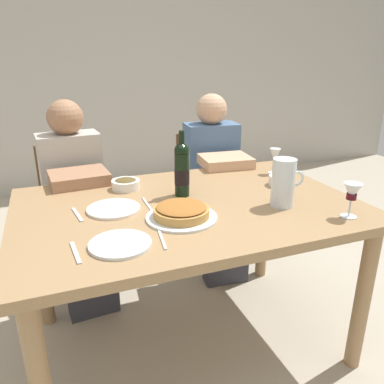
{
  "coord_description": "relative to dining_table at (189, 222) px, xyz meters",
  "views": [
    {
      "loc": [
        -0.55,
        -1.46,
        1.38
      ],
      "look_at": [
        -0.0,
        -0.05,
        0.83
      ],
      "focal_mm": 35.09,
      "sensor_mm": 36.0,
      "label": 1
    }
  ],
  "objects": [
    {
      "name": "knife_right_setting",
      "position": [
        -0.21,
        -0.28,
        0.09
      ],
      "size": [
        0.03,
        0.18,
        0.0
      ],
      "primitive_type": "cube",
      "rotation": [
        0.0,
        0.0,
        1.44
      ],
      "color": "silver",
      "rests_on": "dining_table"
    },
    {
      "name": "dining_table",
      "position": [
        0.0,
        0.0,
        0.0
      ],
      "size": [
        1.5,
        1.0,
        0.76
      ],
      "color": "#9E7A51",
      "rests_on": "ground"
    },
    {
      "name": "wine_bottle",
      "position": [
        0.01,
        0.11,
        0.22
      ],
      "size": [
        0.07,
        0.07,
        0.31
      ],
      "color": "black",
      "rests_on": "dining_table"
    },
    {
      "name": "ground_plane",
      "position": [
        0.0,
        0.0,
        -0.67
      ],
      "size": [
        8.0,
        8.0,
        0.0
      ],
      "primitive_type": "plane",
      "color": "#B2A893"
    },
    {
      "name": "dinner_plate_left_setting",
      "position": [
        -0.33,
        0.05,
        0.1
      ],
      "size": [
        0.23,
        0.23,
        0.01
      ],
      "primitive_type": "cylinder",
      "color": "white",
      "rests_on": "dining_table"
    },
    {
      "name": "knife_left_setting",
      "position": [
        -0.18,
        0.05,
        0.09
      ],
      "size": [
        0.01,
        0.18,
        0.0
      ],
      "primitive_type": "cube",
      "rotation": [
        0.0,
        0.0,
        1.56
      ],
      "color": "silver",
      "rests_on": "dining_table"
    },
    {
      "name": "olive_bowl",
      "position": [
        -0.22,
        0.3,
        0.12
      ],
      "size": [
        0.14,
        0.14,
        0.05
      ],
      "color": "white",
      "rests_on": "dining_table"
    },
    {
      "name": "back_wall",
      "position": [
        0.0,
        2.7,
        0.73
      ],
      "size": [
        8.0,
        0.1,
        2.8
      ],
      "primitive_type": "cube",
      "color": "#B2ADA3",
      "rests_on": "ground"
    },
    {
      "name": "wine_glass_right_diner",
      "position": [
        0.61,
        0.26,
        0.19
      ],
      "size": [
        0.06,
        0.06,
        0.14
      ],
      "color": "silver",
      "rests_on": "dining_table"
    },
    {
      "name": "salad_bowl",
      "position": [
        0.53,
        0.07,
        0.12
      ],
      "size": [
        0.13,
        0.13,
        0.06
      ],
      "color": "silver",
      "rests_on": "dining_table"
    },
    {
      "name": "chair_right",
      "position": [
        0.46,
        0.89,
        -0.17
      ],
      "size": [
        0.44,
        0.44,
        0.87
      ],
      "rotation": [
        0.0,
        0.0,
        3.04
      ],
      "color": "brown",
      "rests_on": "ground"
    },
    {
      "name": "dinner_plate_right_setting",
      "position": [
        -0.36,
        -0.28,
        0.1
      ],
      "size": [
        0.22,
        0.22,
        0.01
      ],
      "primitive_type": "cylinder",
      "color": "silver",
      "rests_on": "dining_table"
    },
    {
      "name": "diner_right",
      "position": [
        0.44,
        0.66,
        -0.05
      ],
      "size": [
        0.37,
        0.53,
        1.16
      ],
      "rotation": [
        0.0,
        0.0,
        3.04
      ],
      "color": "#4C6B93",
      "rests_on": "ground"
    },
    {
      "name": "baked_tart",
      "position": [
        -0.08,
        -0.14,
        0.12
      ],
      "size": [
        0.29,
        0.29,
        0.06
      ],
      "color": "silver",
      "rests_on": "dining_table"
    },
    {
      "name": "diner_left",
      "position": [
        -0.44,
        0.64,
        -0.05
      ],
      "size": [
        0.36,
        0.52,
        1.16
      ],
      "rotation": [
        0.0,
        0.0,
        3.22
      ],
      "color": "#B7B2A8",
      "rests_on": "ground"
    },
    {
      "name": "wine_glass_left_diner",
      "position": [
        0.56,
        -0.37,
        0.2
      ],
      "size": [
        0.07,
        0.07,
        0.15
      ],
      "color": "silver",
      "rests_on": "dining_table"
    },
    {
      "name": "water_pitcher",
      "position": [
        0.37,
        -0.17,
        0.19
      ],
      "size": [
        0.16,
        0.1,
        0.21
      ],
      "color": "silver",
      "rests_on": "dining_table"
    },
    {
      "name": "fork_left_setting",
      "position": [
        -0.48,
        0.05,
        0.09
      ],
      "size": [
        0.04,
        0.16,
        0.0
      ],
      "primitive_type": "cube",
      "rotation": [
        0.0,
        0.0,
        1.71
      ],
      "color": "silver",
      "rests_on": "dining_table"
    },
    {
      "name": "chair_left",
      "position": [
        -0.46,
        0.88,
        -0.17
      ],
      "size": [
        0.43,
        0.43,
        0.87
      ],
      "rotation": [
        0.0,
        0.0,
        3.22
      ],
      "color": "brown",
      "rests_on": "ground"
    },
    {
      "name": "spoon_right_setting",
      "position": [
        -0.51,
        -0.28,
        0.09
      ],
      "size": [
        0.03,
        0.16,
        0.0
      ],
      "primitive_type": "cube",
      "rotation": [
        0.0,
        0.0,
        1.65
      ],
      "color": "silver",
      "rests_on": "dining_table"
    }
  ]
}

